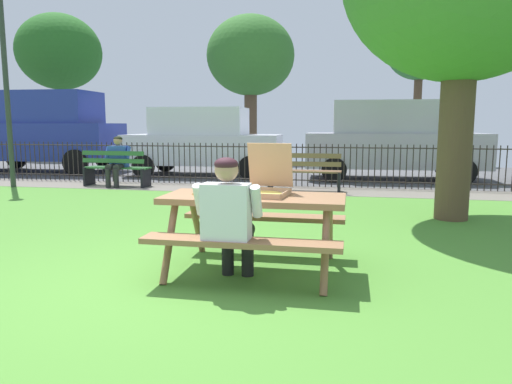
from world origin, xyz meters
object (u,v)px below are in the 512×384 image
pizza_box_open (266,185)px  far_tree_left (59,52)px  adult_at_table (229,216)px  far_tree_center (420,52)px  parked_car_center (203,141)px  park_bench_left (116,169)px  far_tree_midleft (251,57)px  pizza_slice_on_table (203,195)px  lamp_post_walkway (5,67)px  parked_car_left (42,130)px  person_on_park_bench (117,159)px  parked_car_right (394,139)px  park_bench_center (304,173)px  picnic_table_foreground (254,213)px

pizza_box_open → far_tree_left: bearing=128.9°
adult_at_table → far_tree_center: (3.51, 15.33, 3.54)m
parked_car_center → pizza_box_open: bearing=-68.4°
park_bench_left → far_tree_midleft: far_tree_midleft is taller
pizza_slice_on_table → lamp_post_walkway: lamp_post_walkway is taller
pizza_box_open → parked_car_center: bearing=111.6°
parked_car_left → far_tree_center: far_tree_center is taller
far_tree_midleft → far_tree_center: far_tree_midleft is taller
adult_at_table → pizza_slice_on_table: bearing=132.2°
parked_car_left → parked_car_center: (5.19, -0.00, -0.30)m
person_on_park_bench → far_tree_center: size_ratio=0.22×
person_on_park_bench → adult_at_table: bearing=-55.3°
adult_at_table → far_tree_midleft: (-3.05, 15.33, 3.52)m
far_tree_midleft → parked_car_left: bearing=-130.2°
park_bench_left → parked_car_right: bearing=22.6°
pizza_box_open → lamp_post_walkway: 8.89m
far_tree_center → park_bench_center: bearing=-110.9°
parked_car_right → far_tree_center: size_ratio=0.87×
picnic_table_foreground → lamp_post_walkway: (-6.88, 5.22, 2.18)m
park_bench_left → parked_car_center: parked_car_center is taller
far_tree_left → far_tree_center: (15.17, 0.00, -0.41)m
pizza_slice_on_table → park_bench_left: park_bench_left is taller
park_bench_center → parked_car_right: size_ratio=0.34×
park_bench_center → park_bench_left: bearing=180.0°
parked_car_right → far_tree_center: far_tree_center is taller
pizza_box_open → far_tree_midleft: far_tree_midleft is taller
picnic_table_foreground → park_bench_left: park_bench_left is taller
adult_at_table → lamp_post_walkway: lamp_post_walkway is taller
pizza_slice_on_table → parked_car_left: 11.77m
picnic_table_foreground → parked_car_center: size_ratio=0.40×
pizza_box_open → person_on_park_bench: pizza_box_open is taller
adult_at_table → far_tree_center: bearing=77.1°
parked_car_right → far_tree_center: (1.33, 6.24, 3.10)m
park_bench_center → lamp_post_walkway: bearing=-174.8°
parked_car_center → park_bench_center: bearing=-40.7°
far_tree_midleft → parked_car_right: bearing=-50.1°
parked_car_right → picnic_table_foreground: bearing=-103.4°
parked_car_left → far_tree_center: bearing=27.8°
picnic_table_foreground → person_on_park_bench: bearing=127.7°
pizza_slice_on_table → pizza_box_open: bearing=14.3°
parked_car_left → far_tree_left: far_tree_left is taller
park_bench_center → picnic_table_foreground: bearing=-89.4°
pizza_box_open → far_tree_center: 15.47m
pizza_slice_on_table → person_on_park_bench: size_ratio=0.21×
pizza_box_open → lamp_post_walkway: bearing=143.7°
parked_car_center → parked_car_right: parked_car_right is taller
far_tree_left → picnic_table_foreground: bearing=-51.5°
park_bench_center → parked_car_center: bearing=139.3°
picnic_table_foreground → parked_car_right: parked_car_right is taller
pizza_slice_on_table → far_tree_center: size_ratio=0.05×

